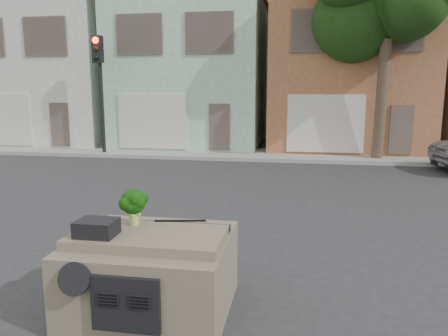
# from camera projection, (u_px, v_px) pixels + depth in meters

# --- Properties ---
(ground_plane) EXTENTS (120.00, 120.00, 0.00)m
(ground_plane) POSITION_uv_depth(u_px,v_px,m) (202.00, 236.00, 8.74)
(ground_plane) COLOR #303033
(ground_plane) RESTS_ON ground
(sidewalk) EXTENTS (40.00, 3.00, 0.15)m
(sidewalk) POSITION_uv_depth(u_px,v_px,m) (254.00, 154.00, 18.91)
(sidewalk) COLOR gray
(sidewalk) RESTS_ON ground
(townhouse_white) EXTENTS (7.20, 8.20, 7.55)m
(townhouse_white) POSITION_uv_depth(u_px,v_px,m) (63.00, 72.00, 23.92)
(townhouse_white) COLOR silver
(townhouse_white) RESTS_ON ground
(townhouse_mint) EXTENTS (7.20, 8.20, 7.55)m
(townhouse_mint) POSITION_uv_depth(u_px,v_px,m) (196.00, 71.00, 22.69)
(townhouse_mint) COLOR #A4D1B0
(townhouse_mint) RESTS_ON ground
(townhouse_tan) EXTENTS (7.20, 8.20, 7.55)m
(townhouse_tan) POSITION_uv_depth(u_px,v_px,m) (344.00, 70.00, 21.46)
(townhouse_tan) COLOR #9D613C
(townhouse_tan) RESTS_ON ground
(traffic_signal) EXTENTS (0.40, 0.40, 5.10)m
(traffic_signal) POSITION_uv_depth(u_px,v_px,m) (101.00, 97.00, 18.56)
(traffic_signal) COLOR black
(traffic_signal) RESTS_ON ground
(tree_near) EXTENTS (4.40, 4.00, 8.50)m
(tree_near) POSITION_uv_depth(u_px,v_px,m) (384.00, 52.00, 16.65)
(tree_near) COLOR #193810
(tree_near) RESTS_ON ground
(car_dashboard) EXTENTS (2.00, 1.80, 1.12)m
(car_dashboard) POSITION_uv_depth(u_px,v_px,m) (153.00, 270.00, 5.73)
(car_dashboard) COLOR #6F6450
(car_dashboard) RESTS_ON ground
(instrument_hump) EXTENTS (0.48, 0.38, 0.20)m
(instrument_hump) POSITION_uv_depth(u_px,v_px,m) (97.00, 228.00, 5.36)
(instrument_hump) COLOR black
(instrument_hump) RESTS_ON car_dashboard
(wiper_arm) EXTENTS (0.69, 0.15, 0.02)m
(wiper_arm) POSITION_uv_depth(u_px,v_px,m) (180.00, 221.00, 5.95)
(wiper_arm) COLOR black
(wiper_arm) RESTS_ON car_dashboard
(broccoli) EXTENTS (0.57, 0.57, 0.50)m
(broccoli) POSITION_uv_depth(u_px,v_px,m) (133.00, 207.00, 5.77)
(broccoli) COLOR #0E3307
(broccoli) RESTS_ON car_dashboard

